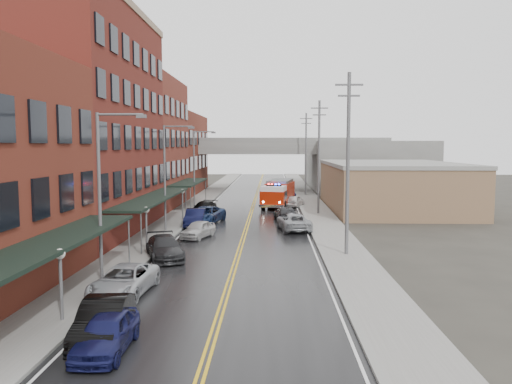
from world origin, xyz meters
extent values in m
plane|color=#2D2B26|center=(0.00, 0.00, 0.00)|extent=(220.00, 220.00, 0.00)
cube|color=black|center=(0.00, 30.00, 0.01)|extent=(11.00, 160.00, 0.02)
cube|color=slate|center=(-7.30, 30.00, 0.07)|extent=(3.00, 160.00, 0.15)
cube|color=slate|center=(7.30, 30.00, 0.07)|extent=(3.00, 160.00, 0.15)
cube|color=gray|center=(-5.65, 30.00, 0.07)|extent=(0.30, 160.00, 0.15)
cube|color=gray|center=(5.65, 30.00, 0.07)|extent=(0.30, 160.00, 0.15)
cube|color=#5D2218|center=(-13.30, 23.00, 9.00)|extent=(9.00, 20.00, 18.00)
cube|color=maroon|center=(-13.30, 40.50, 7.50)|extent=(9.00, 15.00, 15.00)
cube|color=maroon|center=(-13.30, 58.00, 6.00)|extent=(9.00, 20.00, 12.00)
cube|color=#8E6D4C|center=(16.00, 40.00, 2.50)|extent=(14.00, 22.00, 5.00)
cube|color=slate|center=(18.00, 70.00, 4.00)|extent=(18.00, 30.00, 8.00)
cube|color=black|center=(-7.50, 4.00, 3.00)|extent=(2.60, 16.00, 0.18)
cylinder|color=slate|center=(-6.35, 11.60, 1.50)|extent=(0.10, 0.10, 3.00)
cube|color=black|center=(-7.50, 23.00, 3.00)|extent=(2.60, 18.00, 0.18)
cylinder|color=slate|center=(-6.35, 14.40, 1.50)|extent=(0.10, 0.10, 3.00)
cylinder|color=slate|center=(-6.35, 31.60, 1.50)|extent=(0.10, 0.10, 3.00)
cube|color=black|center=(-7.50, 40.50, 3.00)|extent=(2.60, 13.00, 0.18)
cylinder|color=slate|center=(-6.35, 34.40, 1.50)|extent=(0.10, 0.10, 3.00)
cylinder|color=slate|center=(-6.35, 46.60, 1.50)|extent=(0.10, 0.10, 3.00)
cylinder|color=#59595B|center=(-6.40, 2.00, 1.40)|extent=(0.14, 0.14, 2.80)
sphere|color=silver|center=(-6.40, 2.00, 2.90)|extent=(0.44, 0.44, 0.44)
cylinder|color=#59595B|center=(-6.40, 16.00, 1.40)|extent=(0.14, 0.14, 2.80)
sphere|color=silver|center=(-6.40, 16.00, 2.90)|extent=(0.44, 0.44, 0.44)
cylinder|color=#59595B|center=(-6.40, 30.00, 1.40)|extent=(0.14, 0.14, 2.80)
sphere|color=silver|center=(-6.40, 30.00, 2.90)|extent=(0.44, 0.44, 0.44)
cylinder|color=#59595B|center=(-6.80, 8.00, 4.50)|extent=(0.18, 0.18, 9.00)
cylinder|color=#59595B|center=(-5.60, 8.00, 8.90)|extent=(2.40, 0.12, 0.12)
cube|color=#59595B|center=(-4.50, 8.00, 8.80)|extent=(0.50, 0.22, 0.18)
cylinder|color=#59595B|center=(-6.80, 24.00, 4.50)|extent=(0.18, 0.18, 9.00)
cylinder|color=#59595B|center=(-5.60, 24.00, 8.90)|extent=(2.40, 0.12, 0.12)
cube|color=#59595B|center=(-4.50, 24.00, 8.80)|extent=(0.50, 0.22, 0.18)
cylinder|color=#59595B|center=(-6.80, 40.00, 4.50)|extent=(0.18, 0.18, 9.00)
cylinder|color=#59595B|center=(-5.60, 40.00, 8.90)|extent=(2.40, 0.12, 0.12)
cube|color=#59595B|center=(-4.50, 40.00, 8.80)|extent=(0.50, 0.22, 0.18)
cylinder|color=#59595B|center=(7.20, 15.00, 6.00)|extent=(0.24, 0.24, 12.00)
cube|color=#59595B|center=(7.20, 15.00, 11.20)|extent=(1.80, 0.12, 0.12)
cube|color=#59595B|center=(7.20, 15.00, 10.50)|extent=(1.40, 0.12, 0.12)
cylinder|color=#59595B|center=(7.20, 35.00, 6.00)|extent=(0.24, 0.24, 12.00)
cube|color=#59595B|center=(7.20, 35.00, 11.20)|extent=(1.80, 0.12, 0.12)
cube|color=#59595B|center=(7.20, 35.00, 10.50)|extent=(1.40, 0.12, 0.12)
cylinder|color=#59595B|center=(7.20, 55.00, 6.00)|extent=(0.24, 0.24, 12.00)
cube|color=#59595B|center=(7.20, 55.00, 11.20)|extent=(1.80, 0.12, 0.12)
cube|color=#59595B|center=(7.20, 55.00, 10.50)|extent=(1.40, 0.12, 0.12)
cube|color=slate|center=(0.00, 62.00, 6.75)|extent=(40.00, 10.00, 1.50)
cube|color=slate|center=(-11.00, 62.00, 3.00)|extent=(1.60, 8.00, 6.00)
cube|color=slate|center=(11.00, 62.00, 3.00)|extent=(1.60, 8.00, 6.00)
cube|color=#9C1C07|center=(3.27, 42.93, 1.69)|extent=(3.80, 6.40, 2.29)
cube|color=#9C1C07|center=(2.48, 38.75, 1.36)|extent=(3.21, 3.29, 1.64)
cube|color=silver|center=(2.48, 38.75, 2.45)|extent=(3.03, 3.05, 0.55)
cube|color=black|center=(2.52, 38.97, 1.69)|extent=(3.02, 2.23, 0.87)
cube|color=slate|center=(3.27, 42.93, 3.00)|extent=(3.45, 5.92, 0.33)
cube|color=black|center=(2.48, 38.75, 2.81)|extent=(1.77, 0.63, 0.15)
sphere|color=#FF0C0C|center=(1.89, 38.86, 2.90)|extent=(0.22, 0.22, 0.22)
sphere|color=#1933FF|center=(3.07, 38.64, 2.90)|extent=(0.22, 0.22, 0.22)
cylinder|color=black|center=(1.28, 38.87, 0.55)|extent=(1.14, 0.58, 1.09)
cylinder|color=black|center=(3.64, 38.42, 0.55)|extent=(1.14, 0.58, 1.09)
cylinder|color=black|center=(1.99, 42.62, 0.55)|extent=(1.14, 0.58, 1.09)
cylinder|color=black|center=(4.35, 42.17, 0.55)|extent=(1.14, 0.58, 1.09)
cylinder|color=black|center=(2.50, 45.30, 0.55)|extent=(1.14, 0.58, 1.09)
cylinder|color=black|center=(4.86, 44.85, 0.55)|extent=(1.14, 0.58, 1.09)
imported|color=#111442|center=(-3.60, -0.80, 0.70)|extent=(1.68, 4.10, 1.39)
imported|color=black|center=(-4.08, 0.30, 0.76)|extent=(2.09, 4.78, 1.53)
imported|color=#A7A9AF|center=(-5.00, 5.98, 0.71)|extent=(2.73, 5.24, 1.41)
imported|color=black|center=(-4.67, 13.78, 0.73)|extent=(3.64, 5.45, 1.47)
imported|color=#B7B7B7|center=(-3.60, 21.20, 0.68)|extent=(2.74, 4.28, 1.36)
imported|color=black|center=(-4.68, 26.93, 0.78)|extent=(1.82, 4.81, 1.57)
imported|color=#132348|center=(-4.00, 28.80, 0.78)|extent=(3.69, 6.02, 1.56)
imported|color=black|center=(-5.00, 34.80, 0.68)|extent=(2.87, 4.97, 1.36)
imported|color=#94979B|center=(4.13, 24.99, 0.74)|extent=(3.13, 5.58, 1.47)
imported|color=#29292B|center=(3.60, 30.40, 0.69)|extent=(2.50, 4.97, 1.38)
imported|color=silver|center=(5.00, 41.80, 0.69)|extent=(2.74, 4.36, 1.39)
imported|color=black|center=(4.03, 48.07, 0.79)|extent=(2.80, 5.04, 1.57)
camera|label=1|loc=(2.22, -17.72, 7.29)|focal=35.00mm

